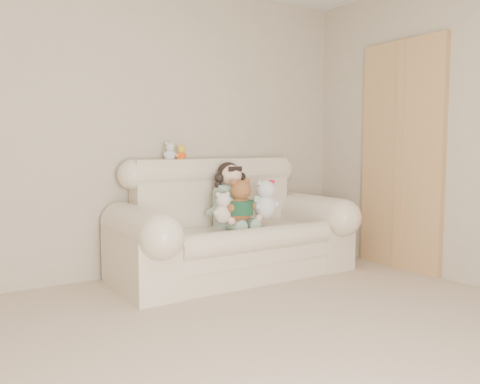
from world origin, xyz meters
name	(u,v)px	position (x,y,z in m)	size (l,w,h in m)	color
wall_back	(127,128)	(0.00, 2.50, 1.30)	(4.50, 4.50, 0.00)	#B7A892
sofa	(234,218)	(0.77, 2.00, 0.52)	(2.10, 0.95, 1.03)	beige
door_panel	(401,156)	(2.22, 1.40, 1.05)	(0.06, 0.90, 2.10)	#9D7A43
seated_child	(231,194)	(0.79, 2.08, 0.72)	(0.36, 0.43, 0.59)	#317151
brown_teddy	(240,196)	(0.75, 1.85, 0.72)	(0.28, 0.22, 0.44)	brown
white_cat	(265,195)	(1.03, 1.89, 0.71)	(0.27, 0.20, 0.42)	white
cream_teddy	(223,205)	(0.59, 1.88, 0.65)	(0.20, 0.15, 0.31)	white
yellow_mini_bear	(181,152)	(0.43, 2.33, 1.09)	(0.11, 0.08, 0.17)	yellow
grey_mini_plush	(170,150)	(0.33, 2.36, 1.11)	(0.13, 0.10, 0.20)	silver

